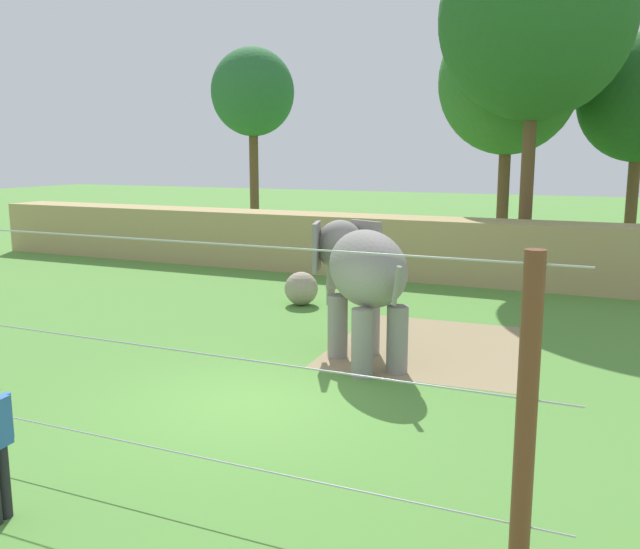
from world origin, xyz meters
TOP-DOWN VIEW (x-y plane):
  - ground_plane at (0.00, 0.00)m, footprint 120.00×120.00m
  - dirt_patch at (1.97, 4.44)m, footprint 4.33×4.94m
  - embankment_wall at (0.00, 12.24)m, footprint 36.00×1.80m
  - elephant at (0.86, 2.92)m, footprint 2.99×3.11m
  - enrichment_ball at (-2.39, 6.99)m, footprint 0.91×0.91m
  - cable_fence at (0.00, -3.15)m, footprint 10.53×0.20m
  - tree_far_left at (-11.16, 20.05)m, footprint 3.98×3.98m
  - tree_left_of_centre at (1.26, 17.20)m, footprint 5.14×5.14m
  - tree_behind_wall at (5.77, 19.57)m, footprint 4.56×4.56m
  - tree_far_right at (2.48, 14.32)m, footprint 6.19×6.19m

SIDE VIEW (x-z plane):
  - ground_plane at x=0.00m, z-range 0.00..0.00m
  - dirt_patch at x=1.97m, z-range 0.00..0.01m
  - enrichment_ball at x=-2.39m, z-range 0.00..0.91m
  - embankment_wall at x=0.00m, z-range 0.00..2.00m
  - cable_fence at x=0.00m, z-range 0.01..3.27m
  - elephant at x=0.86m, z-range 0.44..3.15m
  - tree_behind_wall at x=5.77m, z-range 1.83..10.36m
  - tree_left_of_centre at x=1.26m, z-range 1.98..11.38m
  - tree_far_left at x=-11.16m, z-range 2.37..11.42m
  - tree_far_right at x=2.48m, z-range 2.53..14.16m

